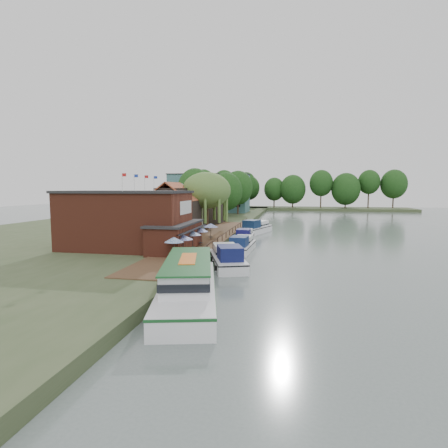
# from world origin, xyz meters

# --- Properties ---
(ground) EXTENTS (260.00, 260.00, 0.00)m
(ground) POSITION_xyz_m (0.00, 0.00, 0.00)
(ground) COLOR #55625F
(ground) RESTS_ON ground
(land_bank) EXTENTS (50.00, 140.00, 1.00)m
(land_bank) POSITION_xyz_m (-30.00, 35.00, 0.50)
(land_bank) COLOR #384728
(land_bank) RESTS_ON ground
(quay_deck) EXTENTS (6.00, 50.00, 0.10)m
(quay_deck) POSITION_xyz_m (-8.00, 10.00, 1.05)
(quay_deck) COLOR #47301E
(quay_deck) RESTS_ON land_bank
(quay_rail) EXTENTS (0.20, 49.00, 1.00)m
(quay_rail) POSITION_xyz_m (-5.30, 10.50, 1.50)
(quay_rail) COLOR black
(quay_rail) RESTS_ON land_bank
(pub) EXTENTS (20.00, 11.00, 7.30)m
(pub) POSITION_xyz_m (-14.00, -1.00, 4.65)
(pub) COLOR maroon
(pub) RESTS_ON land_bank
(hotel_block) EXTENTS (25.40, 12.40, 12.30)m
(hotel_block) POSITION_xyz_m (-22.00, 70.00, 7.15)
(hotel_block) COLOR #38666B
(hotel_block) RESTS_ON land_bank
(cottage_a) EXTENTS (8.60, 7.60, 8.50)m
(cottage_a) POSITION_xyz_m (-15.00, 14.00, 5.25)
(cottage_a) COLOR black
(cottage_a) RESTS_ON land_bank
(cottage_b) EXTENTS (9.60, 8.60, 8.50)m
(cottage_b) POSITION_xyz_m (-18.00, 24.00, 5.25)
(cottage_b) COLOR beige
(cottage_b) RESTS_ON land_bank
(cottage_c) EXTENTS (7.60, 7.60, 8.50)m
(cottage_c) POSITION_xyz_m (-14.00, 33.00, 5.25)
(cottage_c) COLOR black
(cottage_c) RESTS_ON land_bank
(willow) EXTENTS (8.60, 8.60, 10.43)m
(willow) POSITION_xyz_m (-10.50, 19.00, 6.21)
(willow) COLOR #476B2D
(willow) RESTS_ON land_bank
(umbrella_0) EXTENTS (2.11, 2.11, 2.38)m
(umbrella_0) POSITION_xyz_m (-7.71, -6.73, 2.29)
(umbrella_0) COLOR #194A8E
(umbrella_0) RESTS_ON quay_deck
(umbrella_1) EXTENTS (2.26, 2.26, 2.38)m
(umbrella_1) POSITION_xyz_m (-7.36, -4.71, 2.29)
(umbrella_1) COLOR navy
(umbrella_1) RESTS_ON quay_deck
(umbrella_2) EXTENTS (2.17, 2.17, 2.38)m
(umbrella_2) POSITION_xyz_m (-7.34, -1.00, 2.29)
(umbrella_2) COLOR navy
(umbrella_2) RESTS_ON quay_deck
(umbrella_3) EXTENTS (2.12, 2.12, 2.38)m
(umbrella_3) POSITION_xyz_m (-7.31, 2.53, 2.29)
(umbrella_3) COLOR #1B2D96
(umbrella_3) RESTS_ON quay_deck
(umbrella_4) EXTENTS (2.33, 2.33, 2.38)m
(umbrella_4) POSITION_xyz_m (-8.30, 4.55, 2.29)
(umbrella_4) COLOR navy
(umbrella_4) RESTS_ON quay_deck
(umbrella_5) EXTENTS (2.26, 2.26, 2.38)m
(umbrella_5) POSITION_xyz_m (-7.20, 8.02, 2.29)
(umbrella_5) COLOR navy
(umbrella_5) RESTS_ON quay_deck
(cruiser_0) EXTENTS (6.66, 11.13, 2.60)m
(cruiser_0) POSITION_xyz_m (-2.52, -4.22, 1.30)
(cruiser_0) COLOR silver
(cruiser_0) RESTS_ON ground
(cruiser_1) EXTENTS (3.50, 9.70, 2.31)m
(cruiser_1) POSITION_xyz_m (-2.24, 5.22, 1.15)
(cruiser_1) COLOR silver
(cruiser_1) RESTS_ON ground
(cruiser_2) EXTENTS (3.22, 9.34, 2.22)m
(cruiser_2) POSITION_xyz_m (-3.03, 14.18, 1.11)
(cruiser_2) COLOR silver
(cruiser_2) RESTS_ON ground
(cruiser_3) EXTENTS (6.59, 11.29, 2.64)m
(cruiser_3) POSITION_xyz_m (-2.35, 25.66, 1.32)
(cruiser_3) COLOR white
(cruiser_3) RESTS_ON ground
(tour_boat) EXTENTS (7.51, 15.34, 3.23)m
(tour_boat) POSITION_xyz_m (-3.26, -16.53, 1.61)
(tour_boat) COLOR silver
(tour_boat) RESTS_ON ground
(swan) EXTENTS (0.44, 0.44, 0.44)m
(swan) POSITION_xyz_m (-3.69, -12.35, 0.22)
(swan) COLOR white
(swan) RESTS_ON ground
(bank_tree_0) EXTENTS (8.44, 8.44, 12.43)m
(bank_tree_0) POSITION_xyz_m (-18.69, 40.83, 7.21)
(bank_tree_0) COLOR #143811
(bank_tree_0) RESTS_ON land_bank
(bank_tree_1) EXTENTS (8.88, 8.88, 11.84)m
(bank_tree_1) POSITION_xyz_m (-12.99, 50.92, 6.92)
(bank_tree_1) COLOR #143811
(bank_tree_1) RESTS_ON land_bank
(bank_tree_2) EXTENTS (8.60, 8.60, 12.71)m
(bank_tree_2) POSITION_xyz_m (-11.10, 59.85, 7.35)
(bank_tree_2) COLOR #143811
(bank_tree_2) RESTS_ON land_bank
(bank_tree_3) EXTENTS (6.92, 6.92, 11.45)m
(bank_tree_3) POSITION_xyz_m (-14.05, 78.42, 6.72)
(bank_tree_3) COLOR #143811
(bank_tree_3) RESTS_ON land_bank
(bank_tree_4) EXTENTS (7.10, 7.10, 13.50)m
(bank_tree_4) POSITION_xyz_m (-12.08, 85.65, 7.75)
(bank_tree_4) COLOR #143811
(bank_tree_4) RESTS_ON land_bank
(bank_tree_5) EXTENTS (8.96, 8.96, 11.66)m
(bank_tree_5) POSITION_xyz_m (-18.32, 92.22, 6.83)
(bank_tree_5) COLOR #143811
(bank_tree_5) RESTS_ON land_bank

